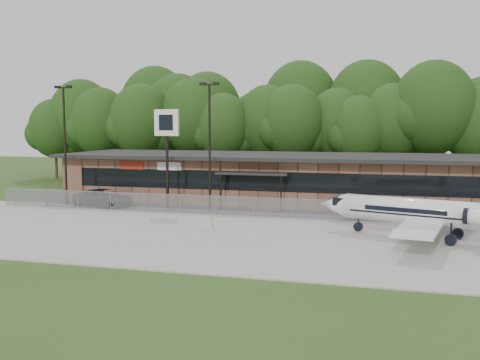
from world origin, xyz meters
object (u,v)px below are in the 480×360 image
(terminal, at_px, (288,178))
(suv, at_px, (104,198))
(pole_sign, at_px, (167,133))
(business_jet, at_px, (433,214))

(terminal, bearing_deg, suv, -153.40)
(suv, xyz_separation_m, pole_sign, (5.78, 0.13, 5.50))
(terminal, distance_m, suv, 16.32)
(business_jet, relative_size, suv, 2.54)
(terminal, xyz_separation_m, pole_sign, (-8.75, -7.14, 4.08))
(pole_sign, bearing_deg, terminal, 44.38)
(pole_sign, bearing_deg, business_jet, -14.87)
(suv, bearing_deg, business_jet, -90.47)
(terminal, distance_m, business_jet, 18.29)
(terminal, bearing_deg, business_jet, -52.12)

